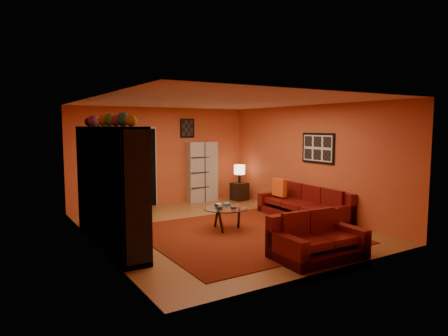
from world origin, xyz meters
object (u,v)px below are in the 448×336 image
table_lamp (239,170)px  side_table (239,191)px  tv (111,190)px  coffee_table (225,210)px  sofa (306,206)px  entertainment_unit (109,186)px  loveseat (315,239)px  storage_cabinet (202,172)px  bowl_chair (124,201)px

table_lamp → side_table: bearing=0.0°
tv → coffee_table: 2.31m
sofa → entertainment_unit: bearing=178.1°
tv → loveseat: (2.58, -2.47, -0.69)m
loveseat → table_lamp: size_ratio=2.89×
sofa → table_lamp: size_ratio=4.55×
storage_cabinet → coffee_table: bearing=-105.7°
coffee_table → bowl_chair: bearing=115.5°
coffee_table → table_lamp: table_lamp is taller
sofa → table_lamp: table_lamp is taller
storage_cabinet → side_table: 1.22m
sofa → coffee_table: (-2.14, 0.06, 0.13)m
tv → loveseat: tv is taller
storage_cabinet → tv: bearing=-136.2°
bowl_chair → side_table: bearing=-1.2°
tv → bowl_chair: (0.96, 2.37, -0.67)m
sofa → side_table: bearing=93.6°
sofa → loveseat: 2.77m
sofa → bowl_chair: bearing=143.5°
loveseat → storage_cabinet: size_ratio=0.89×
sofa → loveseat: (-1.79, -2.11, 0.00)m
entertainment_unit → bowl_chair: entertainment_unit is taller
entertainment_unit → table_lamp: 4.94m
entertainment_unit → coffee_table: size_ratio=3.33×
loveseat → table_lamp: (1.72, 4.77, 0.58)m
entertainment_unit → sofa: size_ratio=1.28×
entertainment_unit → bowl_chair: bearing=67.4°
entertainment_unit → tv: entertainment_unit is taller
bowl_chair → table_lamp: size_ratio=1.36×
loveseat → bowl_chair: (-1.62, 4.83, 0.02)m
tv → sofa: (4.36, -0.35, -0.69)m
table_lamp → entertainment_unit: bearing=-151.6°
entertainment_unit → bowl_chair: size_ratio=4.30×
sofa → table_lamp: (-0.07, 2.65, 0.58)m
entertainment_unit → coffee_table: 2.38m
entertainment_unit → sofa: entertainment_unit is taller
entertainment_unit → sofa: bearing=-4.0°
entertainment_unit → side_table: size_ratio=6.00×
storage_cabinet → loveseat: bearing=-94.0°
coffee_table → bowl_chair: bowl_chair is taller
storage_cabinet → table_lamp: size_ratio=3.26×
entertainment_unit → sofa: (4.41, -0.31, -0.77)m
table_lamp → bowl_chair: bearing=178.8°
tv → coffee_table: tv is taller
sofa → storage_cabinet: (-1.04, 3.11, 0.55)m
loveseat → bowl_chair: loveseat is taller
storage_cabinet → bowl_chair: (-2.37, -0.39, -0.53)m
loveseat → coffee_table: loveseat is taller
storage_cabinet → bowl_chair: bearing=-166.6°
sofa → storage_cabinet: 3.32m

